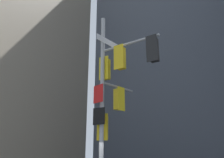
% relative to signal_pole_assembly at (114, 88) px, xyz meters
% --- Properties ---
extents(building_mid_block, '(15.87, 15.87, 28.15)m').
position_rel_signal_pole_assembly_xyz_m(building_mid_block, '(0.33, 23.14, 9.22)').
color(building_mid_block, '#4C5460').
rests_on(building_mid_block, ground).
extents(signal_pole_assembly, '(3.16, 2.90, 8.48)m').
position_rel_signal_pole_assembly_xyz_m(signal_pole_assembly, '(0.00, 0.00, 0.00)').
color(signal_pole_assembly, '#9EA0A3').
rests_on(signal_pole_assembly, ground).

